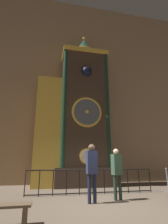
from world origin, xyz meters
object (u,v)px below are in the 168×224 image
at_px(visitor_far, 117,169).
at_px(visitor_near, 92,166).
at_px(visitor_bench, 1,211).
at_px(clock_tower, 76,115).
at_px(stanchion_post, 168,184).

bearing_deg(visitor_far, visitor_near, 179.90).
bearing_deg(visitor_bench, clock_tower, 65.64).
distance_m(stanchion_post, visitor_bench, 6.83).
distance_m(clock_tower, stanchion_post, 5.64).
distance_m(visitor_far, visitor_bench, 3.88).
relative_size(clock_tower, visitor_far, 5.37).
relative_size(clock_tower, visitor_bench, 7.63).
bearing_deg(visitor_far, visitor_bench, -164.91).
distance_m(clock_tower, visitor_far, 4.61).
distance_m(visitor_far, stanchion_post, 3.11).
relative_size(visitor_far, visitor_bench, 1.42).
xyz_separation_m(visitor_near, visitor_bench, (-2.35, -1.61, -0.82)).
bearing_deg(visitor_bench, visitor_near, 34.41).
xyz_separation_m(visitor_near, stanchion_post, (3.78, 1.38, -0.81)).
bearing_deg(stanchion_post, visitor_bench, -154.01).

